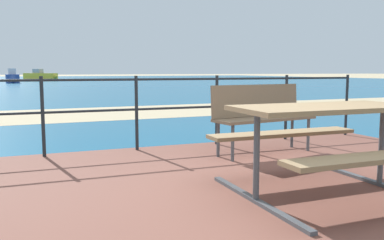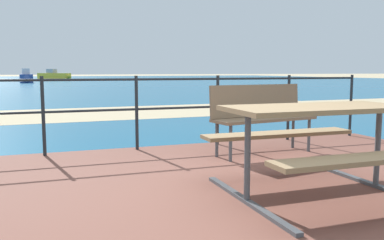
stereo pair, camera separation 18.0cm
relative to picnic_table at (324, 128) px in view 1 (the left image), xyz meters
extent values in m
plane|color=tan|center=(-0.42, 0.09, -0.63)|extent=(240.00, 240.00, 0.00)
cube|color=brown|center=(-0.42, 0.09, -0.60)|extent=(6.40, 5.20, 0.06)
cube|color=#145B84|center=(-0.42, 40.09, -0.63)|extent=(90.00, 90.00, 0.01)
cube|color=tan|center=(-0.42, 8.04, -0.63)|extent=(54.08, 5.05, 0.01)
cube|color=#8C704C|center=(0.00, 0.00, 0.17)|extent=(1.56, 0.71, 0.04)
cube|color=#8C704C|center=(0.00, -0.61, -0.13)|extent=(1.56, 0.27, 0.04)
cube|color=#8C704C|center=(0.00, 0.61, -0.13)|extent=(1.56, 0.27, 0.04)
cylinder|color=#4C5156|center=(-0.66, 0.00, -0.20)|extent=(0.05, 0.05, 0.75)
cube|color=#4C5156|center=(-0.66, 0.00, -0.56)|extent=(0.07, 1.47, 0.03)
cylinder|color=#4C5156|center=(0.66, 0.00, -0.20)|extent=(0.05, 0.05, 0.75)
cube|color=#4C5156|center=(0.66, 0.00, -0.56)|extent=(0.07, 1.47, 0.03)
cube|color=#7A6047|center=(0.45, 1.68, -0.12)|extent=(1.45, 0.62, 0.04)
cube|color=#7A6047|center=(0.42, 1.85, 0.10)|extent=(1.39, 0.28, 0.41)
cylinder|color=#4C5156|center=(-0.14, 1.43, -0.35)|extent=(0.04, 0.04, 0.45)
cylinder|color=#4C5156|center=(-0.19, 1.72, -0.35)|extent=(0.04, 0.04, 0.45)
cylinder|color=#4C5156|center=(1.09, 1.63, -0.35)|extent=(0.04, 0.04, 0.45)
cylinder|color=#4C5156|center=(1.04, 1.92, -0.35)|extent=(0.04, 0.04, 0.45)
cylinder|color=#1E2328|center=(-2.19, 2.53, -0.08)|extent=(0.04, 0.04, 1.00)
cylinder|color=#1E2328|center=(-1.01, 2.53, -0.08)|extent=(0.04, 0.04, 1.00)
cylinder|color=#1E2328|center=(0.17, 2.53, -0.08)|extent=(0.04, 0.04, 1.00)
cylinder|color=#1E2328|center=(1.35, 2.53, -0.08)|extent=(0.04, 0.04, 1.00)
cylinder|color=#1E2328|center=(2.53, 2.53, -0.08)|extent=(0.04, 0.04, 1.00)
cylinder|color=#1E2328|center=(-0.42, 2.53, 0.37)|extent=(5.90, 0.03, 0.03)
cylinder|color=#1E2328|center=(-0.42, 2.53, -0.03)|extent=(5.90, 0.03, 0.03)
cube|color=#2D478C|center=(-3.78, 38.33, -0.23)|extent=(1.29, 2.91, 0.79)
cube|color=silver|center=(-3.79, 38.54, 0.42)|extent=(0.72, 0.78, 0.52)
cone|color=#2D478C|center=(-3.66, 36.66, -0.23)|extent=(0.74, 0.55, 0.71)
cube|color=yellow|center=(-0.99, 54.52, -0.23)|extent=(4.21, 4.59, 0.79)
cube|color=#A5A8AD|center=(-1.25, 54.81, 0.44)|extent=(1.38, 1.42, 0.54)
cone|color=yellow|center=(0.88, 52.39, -0.23)|extent=(0.87, 0.85, 0.71)
camera|label=1|loc=(-2.32, -2.81, 0.49)|focal=38.41mm
camera|label=2|loc=(-2.16, -2.87, 0.49)|focal=38.41mm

